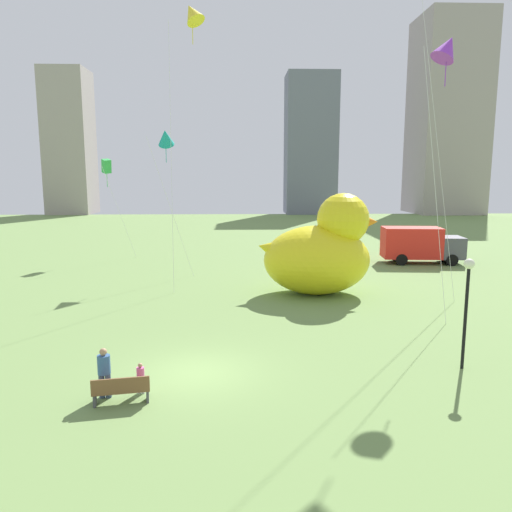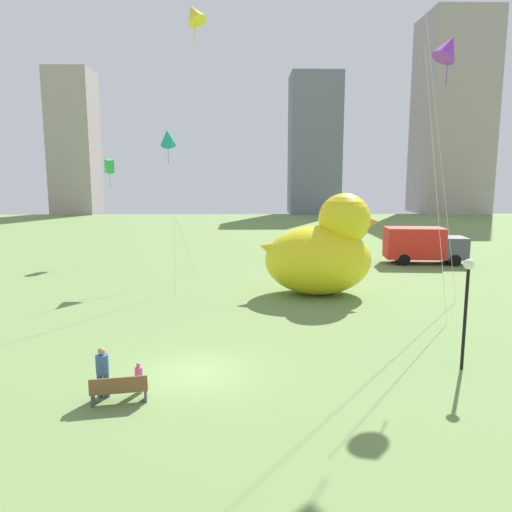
# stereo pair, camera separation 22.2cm
# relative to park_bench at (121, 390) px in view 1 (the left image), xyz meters

# --- Properties ---
(ground_plane) EXTENTS (140.00, 140.00, 0.00)m
(ground_plane) POSITION_rel_park_bench_xyz_m (2.11, 2.38, -0.48)
(ground_plane) COLOR #698949
(park_bench) EXTENTS (1.80, 0.74, 0.90)m
(park_bench) POSITION_rel_park_bench_xyz_m (0.00, 0.00, 0.00)
(park_bench) COLOR brown
(park_bench) RESTS_ON ground
(person_adult) EXTENTS (0.40, 0.40, 1.64)m
(person_adult) POSITION_rel_park_bench_xyz_m (-0.62, 0.49, 0.43)
(person_adult) COLOR #38476B
(person_adult) RESTS_ON ground
(person_child) EXTENTS (0.25, 0.25, 1.03)m
(person_child) POSITION_rel_park_bench_xyz_m (0.46, 0.77, 0.09)
(person_child) COLOR silver
(person_child) RESTS_ON ground
(giant_inflatable_duck) EXTENTS (7.16, 4.60, 5.94)m
(giant_inflatable_duck) POSITION_rel_park_bench_xyz_m (8.44, 14.09, 2.05)
(giant_inflatable_duck) COLOR yellow
(giant_inflatable_duck) RESTS_ON ground
(lamppost) EXTENTS (0.38, 0.38, 4.08)m
(lamppost) POSITION_rel_park_bench_xyz_m (11.81, 2.50, 2.40)
(lamppost) COLOR black
(lamppost) RESTS_ON ground
(box_truck) EXTENTS (6.34, 2.79, 2.85)m
(box_truck) POSITION_rel_park_bench_xyz_m (17.93, 23.93, 0.97)
(box_truck) COLOR red
(box_truck) RESTS_ON ground
(city_skyline) EXTENTS (75.26, 11.82, 33.64)m
(city_skyline) POSITION_rel_park_bench_xyz_m (22.81, 74.43, 14.47)
(city_skyline) COLOR #9E938C
(city_skyline) RESTS_ON ground
(kite_teal) EXTENTS (2.85, 2.60, 10.25)m
(kite_teal) POSITION_rel_park_bench_xyz_m (-1.37, 20.57, 8.99)
(kite_teal) COLOR silver
(kite_teal) RESTS_ON ground
(kite_purple) EXTENTS (2.07, 1.94, 13.46)m
(kite_purple) POSITION_rel_park_bench_xyz_m (13.19, 9.08, 12.21)
(kite_purple) COLOR silver
(kite_purple) RESTS_ON ground
(kite_green) EXTENTS (2.60, 2.68, 8.27)m
(kite_green) POSITION_rel_park_bench_xyz_m (-7.29, 27.47, 7.12)
(kite_green) COLOR silver
(kite_green) RESTS_ON ground
(kite_yellow) EXTENTS (2.49, 2.85, 16.91)m
(kite_yellow) POSITION_rel_park_bench_xyz_m (1.00, 16.08, 15.64)
(kite_yellow) COLOR silver
(kite_yellow) RESTS_ON ground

